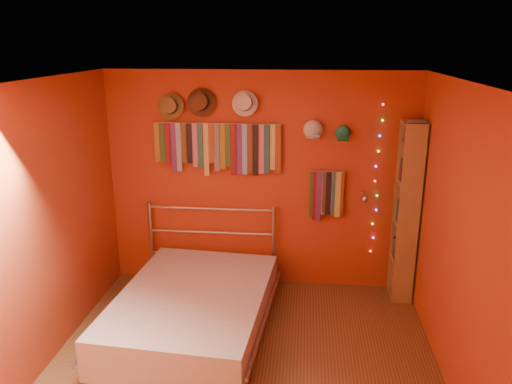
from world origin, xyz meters
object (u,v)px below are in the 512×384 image
(tie_rack, at_px, (219,146))
(reading_lamp, at_px, (364,198))
(bed, at_px, (193,309))
(bookshelf, at_px, (410,212))

(tie_rack, distance_m, reading_lamp, 1.70)
(reading_lamp, bearing_deg, bed, -152.53)
(tie_rack, bearing_deg, bookshelf, -4.19)
(tie_rack, height_order, bed, tie_rack)
(bookshelf, xyz_separation_m, bed, (-2.22, -0.92, -0.79))
(reading_lamp, relative_size, bookshelf, 0.16)
(tie_rack, bearing_deg, bed, -95.40)
(tie_rack, relative_size, reading_lamp, 4.59)
(bookshelf, bearing_deg, bed, -157.58)
(reading_lamp, xyz_separation_m, bed, (-1.72, -0.89, -0.94))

